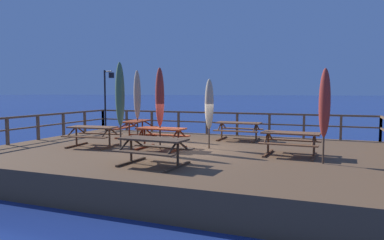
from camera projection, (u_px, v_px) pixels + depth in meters
ground_plane at (185, 173)px, 12.90m from camera, size 600.00×600.00×0.00m
wooden_deck at (185, 161)px, 12.87m from camera, size 13.96×9.67×0.87m
railing_waterside_far at (222, 119)px, 17.13m from camera, size 13.76×0.10×1.09m
railing_side_left at (38, 123)px, 15.25m from camera, size 0.10×9.47×1.09m
picnic_table_back_right at (161, 134)px, 12.81m from camera, size 1.75×1.43×0.78m
picnic_table_mid_centre at (291, 139)px, 11.44m from camera, size 1.87×1.49×0.78m
picnic_table_mid_left at (239, 127)px, 15.18m from camera, size 1.88×1.42×0.78m
picnic_table_front_left at (136, 125)px, 16.05m from camera, size 1.54×1.84×0.78m
picnic_table_front_right at (154, 146)px, 9.97m from camera, size 2.00×1.54×0.78m
picnic_table_back_left at (93, 132)px, 13.34m from camera, size 1.89×1.55×0.78m
patio_umbrella_short_back at (160, 97)px, 12.74m from camera, size 0.32×0.32×2.93m
patio_umbrella_tall_back_right at (209, 104)px, 12.83m from camera, size 0.32×0.32×2.54m
patio_umbrella_tall_mid_left at (325, 103)px, 10.08m from camera, size 0.32×0.32×2.73m
patio_umbrella_tall_back_left at (137, 95)px, 15.96m from camera, size 0.32×0.32×3.03m
patio_umbrella_short_front at (120, 95)px, 12.36m from camera, size 0.32×0.32×3.09m
lamp_post_hooked at (107, 91)px, 18.66m from camera, size 0.67×0.30×3.20m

